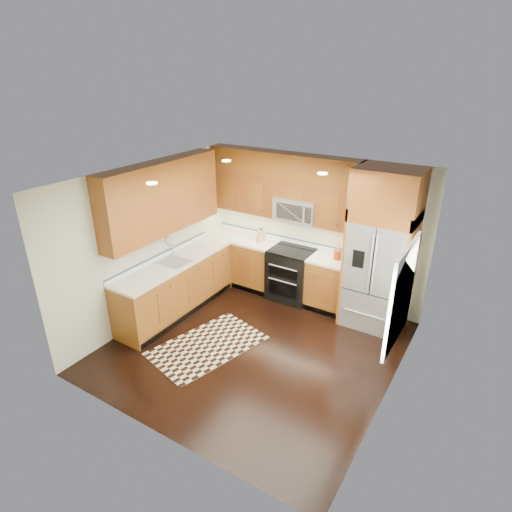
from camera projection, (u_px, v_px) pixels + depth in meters
The scene contains 16 objects.
ground at pixel (254, 347), 6.52m from camera, with size 4.00×4.00×0.00m, color black.
wall_back at pixel (314, 228), 7.54m from camera, with size 4.00×0.02×2.60m, color beige.
wall_left at pixel (150, 242), 6.95m from camera, with size 0.02×4.00×2.60m, color beige.
wall_right at pixel (398, 310), 5.03m from camera, with size 0.02×4.00×2.60m, color beige.
window at pixel (401, 295), 5.15m from camera, with size 0.04×1.10×1.30m.
base_cabinets at pixel (222, 279), 7.63m from camera, with size 2.85×3.00×0.90m.
countertop at pixel (232, 254), 7.46m from camera, with size 2.86×3.01×0.04m.
upper_cabinets at pixel (230, 191), 7.09m from camera, with size 2.85×3.00×1.15m.
range at pixel (291, 274), 7.74m from camera, with size 0.76×0.67×0.95m.
microwave at pixel (297, 209), 7.36m from camera, with size 0.76×0.40×0.42m.
refrigerator at pixel (381, 251), 6.63m from camera, with size 0.98×0.75×2.60m.
sink_faucet at pixel (173, 258), 7.13m from camera, with size 0.54×0.44×0.37m.
rug at pixel (207, 346), 6.55m from camera, with size 1.01×1.68×0.01m, color black.
knife_block at pixel (261, 236), 7.89m from camera, with size 0.14×0.16×0.26m.
utensil_crock at pixel (337, 253), 7.15m from camera, with size 0.16×0.16×0.35m.
cutting_board at pixel (350, 256), 7.29m from camera, with size 0.29×0.29×0.02m, color brown.
Camera 1 is at (2.86, -4.56, 3.94)m, focal length 30.00 mm.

